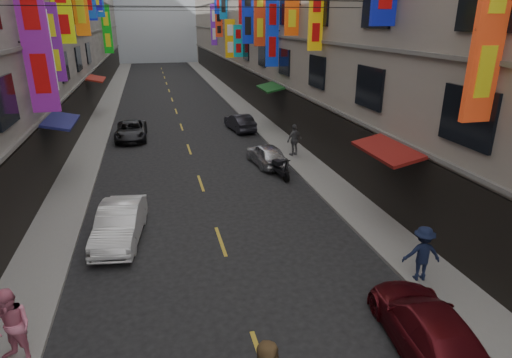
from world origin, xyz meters
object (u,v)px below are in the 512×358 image
car_right_mid (266,154)px  pedestrian_rfar (294,140)px  pedestrian_lfar (12,328)px  car_right_near (428,327)px  car_right_far (240,122)px  car_left_far (131,131)px  scooter_far_right (280,170)px  car_left_mid (120,223)px  pedestrian_rnear (422,253)px

car_right_mid → pedestrian_rfar: pedestrian_rfar is taller
pedestrian_lfar → car_right_near: bearing=20.9°
car_right_far → pedestrian_lfar: pedestrian_lfar is taller
car_left_far → pedestrian_rfar: size_ratio=2.33×
car_right_far → pedestrian_lfar: (-9.43, -20.65, 0.46)m
scooter_far_right → car_left_far: (-7.43, 9.46, 0.15)m
scooter_far_right → pedestrian_lfar: (-9.37, -10.55, 0.62)m
pedestrian_lfar → car_left_mid: bearing=102.3°
car_left_mid → car_right_mid: 10.14m
car_left_far → car_right_mid: 10.34m
car_left_mid → car_right_far: size_ratio=1.10×
car_right_far → pedestrian_rnear: pedestrian_rnear is taller
car_right_mid → scooter_far_right: bearing=86.3°
car_right_near → car_right_mid: size_ratio=1.20×
car_right_near → pedestrian_rfar: bearing=-89.3°
car_right_near → pedestrian_rnear: size_ratio=2.46×
car_left_mid → pedestrian_rfar: size_ratio=2.21×
car_left_mid → car_right_mid: (7.31, 7.03, -0.06)m
scooter_far_right → car_right_mid: bearing=-99.2°
car_right_far → pedestrian_lfar: size_ratio=1.93×
car_left_far → car_left_mid: bearing=-88.7°
car_left_mid → car_left_far: bearing=97.6°
car_right_near → scooter_far_right: bearing=-82.6°
car_right_near → pedestrian_rnear: bearing=-113.0°
car_right_near → car_right_far: (0.06, 22.37, -0.01)m
car_left_mid → pedestrian_rfar: 12.21m
pedestrian_lfar → pedestrian_rfar: bearing=82.1°
car_right_near → car_right_far: bearing=-82.7°
car_left_mid → pedestrian_rnear: 10.14m
pedestrian_rnear → pedestrian_rfar: bearing=-78.2°
car_right_mid → pedestrian_rfar: (1.91, 0.96, 0.43)m
car_right_far → pedestrian_lfar: 22.71m
car_right_near → pedestrian_rfar: (1.82, 15.39, 0.42)m
car_left_far → car_right_mid: bearing=-43.7°
car_right_mid → pedestrian_rnear: 12.01m
scooter_far_right → car_right_near: bearing=78.1°
car_right_near → car_left_mid: bearing=-37.6°
car_right_near → car_right_mid: (-0.09, 14.43, -0.02)m
car_right_mid → pedestrian_rnear: size_ratio=2.04×
car_left_far → scooter_far_right: bearing=-50.7°
car_right_mid → car_right_far: size_ratio=0.97×
car_right_far → pedestrian_rnear: size_ratio=2.11×
car_left_mid → pedestrian_rfar: pedestrian_rfar is taller
scooter_far_right → pedestrian_rfar: 3.66m
car_right_near → car_right_mid: car_right_near is taller
car_right_far → car_left_mid: bearing=55.5°
scooter_far_right → pedestrian_lfar: bearing=36.5°
car_right_near → pedestrian_rnear: 2.95m
car_right_near → pedestrian_rfar: pedestrian_rfar is taller
car_right_mid → pedestrian_lfar: (-9.27, -12.71, 0.46)m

